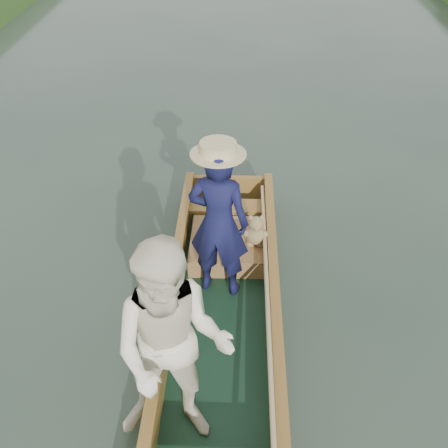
{
  "coord_description": "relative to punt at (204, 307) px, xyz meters",
  "views": [
    {
      "loc": [
        0.16,
        -3.88,
        4.09
      ],
      "look_at": [
        0.0,
        0.6,
        0.95
      ],
      "focal_mm": 45.0,
      "sensor_mm": 36.0,
      "label": 1
    }
  ],
  "objects": [
    {
      "name": "ground",
      "position": [
        0.15,
        0.3,
        -0.69
      ],
      "size": [
        120.0,
        120.0,
        0.0
      ],
      "primitive_type": "plane",
      "color": "#283D30",
      "rests_on": "ground"
    },
    {
      "name": "punt",
      "position": [
        0.0,
        0.0,
        0.0
      ],
      "size": [
        1.34,
        5.0,
        1.96
      ],
      "color": "#12301E",
      "rests_on": "ground"
    }
  ]
}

